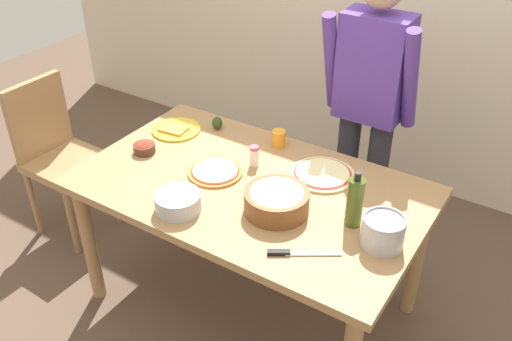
{
  "coord_description": "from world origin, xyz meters",
  "views": [
    {
      "loc": [
        1.16,
        -1.77,
        2.22
      ],
      "look_at": [
        0.0,
        0.05,
        0.81
      ],
      "focal_mm": 39.06,
      "sensor_mm": 36.0,
      "label": 1
    }
  ],
  "objects_px": {
    "popcorn_bowl": "(277,199)",
    "chef_knife": "(295,253)",
    "small_sauce_bowl": "(144,147)",
    "pizza_raw_on_board": "(322,174)",
    "avocado": "(217,123)",
    "pizza_cooked_on_tray": "(215,172)",
    "cup_orange": "(279,138)",
    "person_cook": "(369,101)",
    "dining_table": "(250,200)",
    "salt_shaker": "(254,156)",
    "olive_oil_bottle": "(355,202)",
    "steel_pot": "(383,231)",
    "chair_wooden_left": "(57,150)",
    "plate_with_slice": "(176,129)",
    "mixing_bowl_steel": "(178,202)"
  },
  "relations": [
    {
      "from": "small_sauce_bowl",
      "to": "cup_orange",
      "type": "distance_m",
      "value": 0.68
    },
    {
      "from": "pizza_cooked_on_tray",
      "to": "cup_orange",
      "type": "height_order",
      "value": "cup_orange"
    },
    {
      "from": "dining_table",
      "to": "salt_shaker",
      "type": "relative_size",
      "value": 15.09
    },
    {
      "from": "pizza_cooked_on_tray",
      "to": "cup_orange",
      "type": "xyz_separation_m",
      "value": [
        0.12,
        0.39,
        0.03
      ]
    },
    {
      "from": "popcorn_bowl",
      "to": "small_sauce_bowl",
      "type": "xyz_separation_m",
      "value": [
        -0.81,
        0.06,
        -0.03
      ]
    },
    {
      "from": "plate_with_slice",
      "to": "steel_pot",
      "type": "distance_m",
      "value": 1.32
    },
    {
      "from": "pizza_raw_on_board",
      "to": "avocado",
      "type": "bearing_deg",
      "value": 171.35
    },
    {
      "from": "popcorn_bowl",
      "to": "mixing_bowl_steel",
      "type": "xyz_separation_m",
      "value": [
        -0.36,
        -0.22,
        -0.02
      ]
    },
    {
      "from": "person_cook",
      "to": "steel_pot",
      "type": "bearing_deg",
      "value": -62.9
    },
    {
      "from": "plate_with_slice",
      "to": "cup_orange",
      "type": "distance_m",
      "value": 0.57
    },
    {
      "from": "dining_table",
      "to": "mixing_bowl_steel",
      "type": "height_order",
      "value": "mixing_bowl_steel"
    },
    {
      "from": "plate_with_slice",
      "to": "chef_knife",
      "type": "bearing_deg",
      "value": -26.8
    },
    {
      "from": "chair_wooden_left",
      "to": "small_sauce_bowl",
      "type": "height_order",
      "value": "chair_wooden_left"
    },
    {
      "from": "plate_with_slice",
      "to": "cup_orange",
      "type": "relative_size",
      "value": 3.06
    },
    {
      "from": "pizza_cooked_on_tray",
      "to": "salt_shaker",
      "type": "height_order",
      "value": "salt_shaker"
    },
    {
      "from": "plate_with_slice",
      "to": "olive_oil_bottle",
      "type": "xyz_separation_m",
      "value": [
        1.13,
        -0.22,
        0.11
      ]
    },
    {
      "from": "popcorn_bowl",
      "to": "salt_shaker",
      "type": "bearing_deg",
      "value": 137.49
    },
    {
      "from": "olive_oil_bottle",
      "to": "steel_pot",
      "type": "bearing_deg",
      "value": -21.15
    },
    {
      "from": "pizza_raw_on_board",
      "to": "mixing_bowl_steel",
      "type": "xyz_separation_m",
      "value": [
        -0.4,
        -0.57,
        0.03
      ]
    },
    {
      "from": "small_sauce_bowl",
      "to": "olive_oil_bottle",
      "type": "bearing_deg",
      "value": 1.86
    },
    {
      "from": "popcorn_bowl",
      "to": "chef_knife",
      "type": "bearing_deg",
      "value": -44.38
    },
    {
      "from": "chair_wooden_left",
      "to": "steel_pot",
      "type": "xyz_separation_m",
      "value": [
        1.99,
        -0.02,
        0.29
      ]
    },
    {
      "from": "dining_table",
      "to": "person_cook",
      "type": "xyz_separation_m",
      "value": [
        0.25,
        0.76,
        0.27
      ]
    },
    {
      "from": "chair_wooden_left",
      "to": "popcorn_bowl",
      "type": "relative_size",
      "value": 3.39
    },
    {
      "from": "avocado",
      "to": "popcorn_bowl",
      "type": "bearing_deg",
      "value": -35.32
    },
    {
      "from": "chair_wooden_left",
      "to": "small_sauce_bowl",
      "type": "distance_m",
      "value": 0.76
    },
    {
      "from": "avocado",
      "to": "small_sauce_bowl",
      "type": "bearing_deg",
      "value": -112.58
    },
    {
      "from": "small_sauce_bowl",
      "to": "plate_with_slice",
      "type": "bearing_deg",
      "value": 92.06
    },
    {
      "from": "chair_wooden_left",
      "to": "cup_orange",
      "type": "distance_m",
      "value": 1.35
    },
    {
      "from": "plate_with_slice",
      "to": "steel_pot",
      "type": "height_order",
      "value": "steel_pot"
    },
    {
      "from": "person_cook",
      "to": "small_sauce_bowl",
      "type": "xyz_separation_m",
      "value": [
        -0.85,
        -0.8,
        -0.15
      ]
    },
    {
      "from": "avocado",
      "to": "person_cook",
      "type": "bearing_deg",
      "value": 30.49
    },
    {
      "from": "pizza_cooked_on_tray",
      "to": "small_sauce_bowl",
      "type": "distance_m",
      "value": 0.42
    },
    {
      "from": "steel_pot",
      "to": "dining_table",
      "type": "bearing_deg",
      "value": 174.15
    },
    {
      "from": "salt_shaker",
      "to": "chair_wooden_left",
      "type": "bearing_deg",
      "value": -171.06
    },
    {
      "from": "pizza_raw_on_board",
      "to": "steel_pot",
      "type": "relative_size",
      "value": 1.78
    },
    {
      "from": "pizza_cooked_on_tray",
      "to": "popcorn_bowl",
      "type": "xyz_separation_m",
      "value": [
        0.4,
        -0.09,
        0.05
      ]
    },
    {
      "from": "pizza_cooked_on_tray",
      "to": "plate_with_slice",
      "type": "xyz_separation_m",
      "value": [
        -0.43,
        0.22,
        -0.0
      ]
    },
    {
      "from": "small_sauce_bowl",
      "to": "chef_knife",
      "type": "bearing_deg",
      "value": -14.38
    },
    {
      "from": "chair_wooden_left",
      "to": "avocado",
      "type": "height_order",
      "value": "chair_wooden_left"
    },
    {
      "from": "chair_wooden_left",
      "to": "pizza_raw_on_board",
      "type": "distance_m",
      "value": 1.61
    },
    {
      "from": "pizza_raw_on_board",
      "to": "plate_with_slice",
      "type": "relative_size",
      "value": 1.19
    },
    {
      "from": "steel_pot",
      "to": "salt_shaker",
      "type": "distance_m",
      "value": 0.77
    },
    {
      "from": "salt_shaker",
      "to": "avocado",
      "type": "bearing_deg",
      "value": 151.15
    },
    {
      "from": "popcorn_bowl",
      "to": "chair_wooden_left",
      "type": "bearing_deg",
      "value": 177.78
    },
    {
      "from": "person_cook",
      "to": "chef_knife",
      "type": "height_order",
      "value": "person_cook"
    },
    {
      "from": "olive_oil_bottle",
      "to": "salt_shaker",
      "type": "relative_size",
      "value": 2.42
    },
    {
      "from": "person_cook",
      "to": "dining_table",
      "type": "bearing_deg",
      "value": -108.07
    },
    {
      "from": "popcorn_bowl",
      "to": "chef_knife",
      "type": "relative_size",
      "value": 1.09
    },
    {
      "from": "plate_with_slice",
      "to": "mixing_bowl_steel",
      "type": "distance_m",
      "value": 0.71
    }
  ]
}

